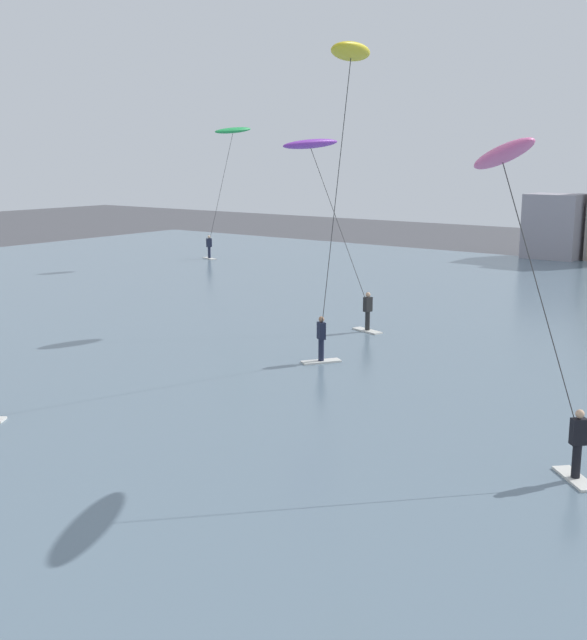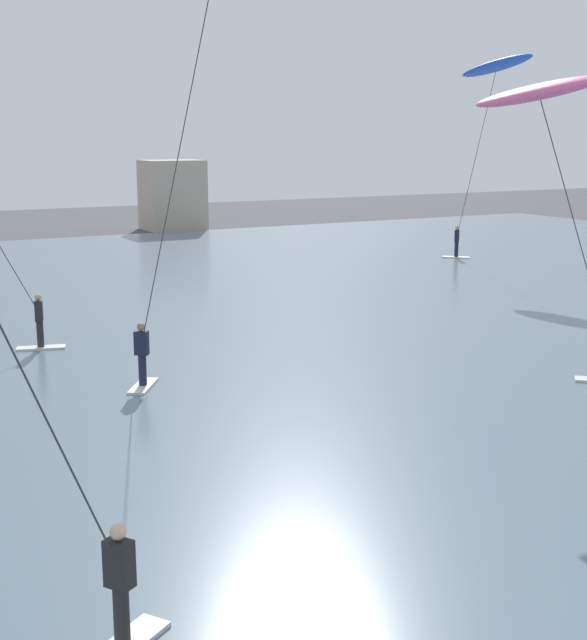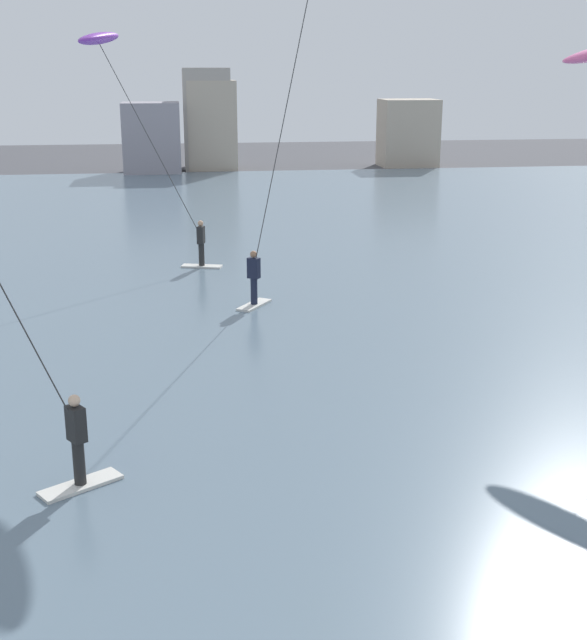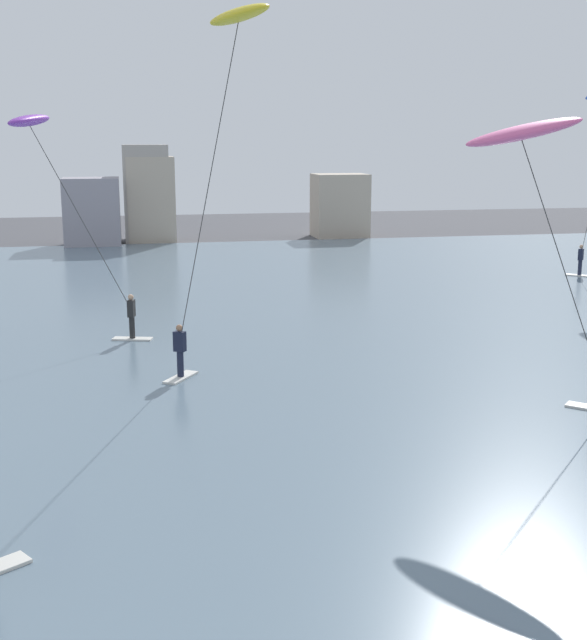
% 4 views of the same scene
% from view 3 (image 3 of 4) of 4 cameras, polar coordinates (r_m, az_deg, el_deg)
% --- Properties ---
extents(water_bay, '(84.00, 52.00, 0.10)m').
position_cam_3_polar(water_bay, '(32.53, -2.24, 4.48)').
color(water_bay, slate).
rests_on(water_bay, ground).
extents(far_shore_buildings, '(21.69, 5.32, 6.76)m').
position_cam_3_polar(far_shore_buildings, '(59.75, -3.42, 12.66)').
color(far_shore_buildings, gray).
rests_on(far_shore_buildings, ground).
extents(kitesurfer_purple, '(4.67, 2.96, 7.97)m').
position_cam_3_polar(kitesurfer_purple, '(29.64, -12.02, 16.29)').
color(kitesurfer_purple, silver).
rests_on(kitesurfer_purple, water_bay).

